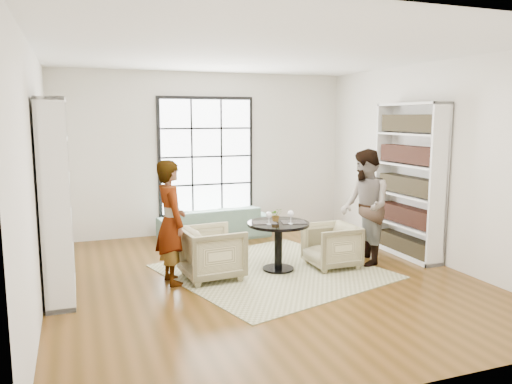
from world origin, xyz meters
name	(u,v)px	position (x,y,z in m)	size (l,w,h in m)	color
ground	(263,278)	(0.00, 0.00, 0.00)	(6.00, 6.00, 0.00)	brown
room_shell	(249,182)	(0.00, 0.54, 1.26)	(6.00, 6.01, 6.00)	silver
rug	(273,271)	(0.24, 0.23, 0.01)	(2.68, 2.68, 0.01)	tan
pedestal_table	(278,236)	(0.34, 0.26, 0.51)	(0.88, 0.88, 0.70)	black
sofa	(215,223)	(0.00, 2.45, 0.29)	(1.97, 0.77, 0.57)	slate
armchair_left	(212,253)	(-0.64, 0.25, 0.36)	(0.76, 0.78, 0.71)	tan
armchair_right	(331,246)	(1.13, 0.15, 0.32)	(0.68, 0.70, 0.64)	tan
person_left	(171,222)	(-1.19, 0.25, 0.82)	(0.60, 0.39, 1.64)	gray
person_right	(365,207)	(1.68, 0.15, 0.86)	(0.84, 0.65, 1.72)	gray
placemat_left	(265,222)	(0.15, 0.31, 0.71)	(0.34, 0.26, 0.01)	black
placemat_right	(294,222)	(0.54, 0.19, 0.71)	(0.34, 0.26, 0.01)	black
cutlery_left	(265,222)	(0.15, 0.31, 0.71)	(0.14, 0.22, 0.01)	silver
cutlery_right	(294,222)	(0.54, 0.19, 0.71)	(0.14, 0.22, 0.01)	silver
wine_glass_left	(269,215)	(0.16, 0.18, 0.84)	(0.08, 0.08, 0.18)	silver
wine_glass_right	(291,214)	(0.46, 0.11, 0.84)	(0.09, 0.09, 0.19)	silver
flower_centerpiece	(276,215)	(0.33, 0.33, 0.80)	(0.17, 0.15, 0.19)	gray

